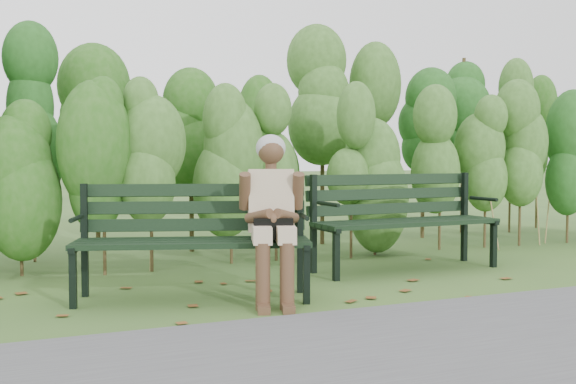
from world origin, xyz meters
name	(u,v)px	position (x,y,z in m)	size (l,w,h in m)	color
ground	(305,286)	(0.00, 0.00, 0.00)	(80.00, 80.00, 0.00)	#355525
footpath	(482,360)	(0.00, -2.20, 0.01)	(60.00, 2.50, 0.01)	#474749
hedge_band	(232,137)	(0.00, 1.86, 1.26)	(11.04, 1.67, 2.42)	#47381E
leaf_litter	(360,285)	(0.42, -0.16, 0.00)	(5.72, 2.06, 0.01)	brown
bench_left	(193,231)	(-0.95, -0.09, 0.50)	(1.79, 1.04, 0.85)	black
bench_right	(400,213)	(1.18, 0.43, 0.53)	(1.80, 0.64, 0.89)	black
seated_woman	(272,207)	(-0.46, -0.43, 0.69)	(0.52, 0.75, 1.22)	#CEB396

